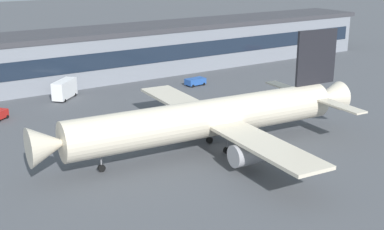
{
  "coord_description": "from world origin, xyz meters",
  "views": [
    {
      "loc": [
        -47.53,
        -63.6,
        30.32
      ],
      "look_at": [
        -2.73,
        4.3,
        5.0
      ],
      "focal_mm": 48.45,
      "sensor_mm": 36.0,
      "label": 1
    }
  ],
  "objects_px": {
    "airliner": "(211,118)",
    "crew_van": "(311,63)",
    "pushback_tractor": "(195,81)",
    "catering_truck": "(65,89)"
  },
  "relations": [
    {
      "from": "pushback_tractor",
      "to": "catering_truck",
      "type": "relative_size",
      "value": 0.71
    },
    {
      "from": "airliner",
      "to": "crew_van",
      "type": "bearing_deg",
      "value": 30.92
    },
    {
      "from": "airliner",
      "to": "crew_van",
      "type": "relative_size",
      "value": 10.24
    },
    {
      "from": "crew_van",
      "to": "pushback_tractor",
      "type": "relative_size",
      "value": 1.1
    },
    {
      "from": "airliner",
      "to": "catering_truck",
      "type": "height_order",
      "value": "airliner"
    },
    {
      "from": "crew_van",
      "to": "airliner",
      "type": "bearing_deg",
      "value": -149.08
    },
    {
      "from": "catering_truck",
      "to": "airliner",
      "type": "bearing_deg",
      "value": -78.72
    },
    {
      "from": "crew_van",
      "to": "catering_truck",
      "type": "xyz_separation_m",
      "value": [
        -68.33,
        7.1,
        0.83
      ]
    },
    {
      "from": "airliner",
      "to": "pushback_tractor",
      "type": "bearing_deg",
      "value": 59.59
    },
    {
      "from": "airliner",
      "to": "pushback_tractor",
      "type": "relative_size",
      "value": 11.26
    }
  ]
}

